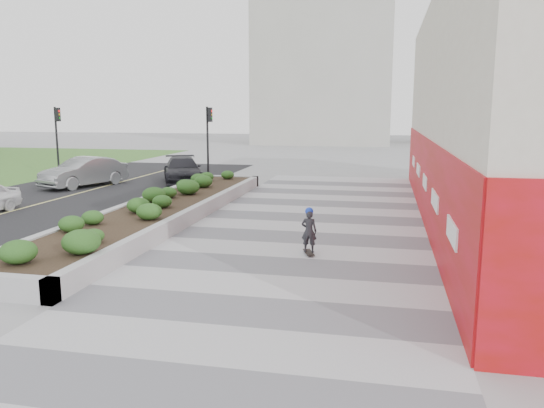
{
  "coord_description": "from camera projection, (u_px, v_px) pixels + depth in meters",
  "views": [
    {
      "loc": [
        2.54,
        -11.15,
        3.95
      ],
      "look_at": [
        -0.85,
        4.72,
        1.1
      ],
      "focal_mm": 35.0,
      "sensor_mm": 36.0,
      "label": 1
    }
  ],
  "objects": [
    {
      "name": "manhole_cover",
      "position": [
        307.0,
        255.0,
        14.73
      ],
      "size": [
        0.44,
        0.44,
        0.01
      ],
      "primitive_type": "cylinder",
      "color": "#595654",
      "rests_on": "ground"
    },
    {
      "name": "street",
      "position": [
        11.0,
        211.0,
        21.15
      ],
      "size": [
        10.0,
        40.0,
        0.0
      ],
      "primitive_type": "cube",
      "color": "black",
      "rests_on": "ground"
    },
    {
      "name": "skateboarder",
      "position": [
        309.0,
        231.0,
        14.67
      ],
      "size": [
        0.45,
        0.75,
        1.34
      ],
      "rotation": [
        0.0,
        0.0,
        0.34
      ],
      "color": "beige",
      "rests_on": "ground"
    },
    {
      "name": "ground",
      "position": [
        265.0,
        289.0,
        11.94
      ],
      "size": [
        160.0,
        160.0,
        0.0
      ],
      "primitive_type": "plane",
      "color": "gray",
      "rests_on": "ground"
    },
    {
      "name": "traffic_signal_near",
      "position": [
        209.0,
        133.0,
        29.81
      ],
      "size": [
        0.33,
        0.28,
        4.2
      ],
      "color": "black",
      "rests_on": "ground"
    },
    {
      "name": "traffic_signal_far",
      "position": [
        57.0,
        132.0,
        31.22
      ],
      "size": [
        0.33,
        0.28,
        4.2
      ],
      "color": "black",
      "rests_on": "ground"
    },
    {
      "name": "car_dark",
      "position": [
        182.0,
        170.0,
        29.55
      ],
      "size": [
        3.84,
        5.24,
        1.41
      ],
      "primitive_type": "imported",
      "rotation": [
        0.0,
        0.0,
        0.43
      ],
      "color": "black",
      "rests_on": "ground"
    },
    {
      "name": "car_silver",
      "position": [
        84.0,
        172.0,
        27.98
      ],
      "size": [
        3.16,
        4.98,
        1.55
      ],
      "primitive_type": "imported",
      "rotation": [
        0.0,
        0.0,
        -0.35
      ],
      "color": "gray",
      "rests_on": "ground"
    },
    {
      "name": "distant_bldg_north_l",
      "position": [
        325.0,
        61.0,
        64.22
      ],
      "size": [
        16.0,
        12.0,
        20.0
      ],
      "primitive_type": "cube",
      "color": "#ADAAA3",
      "rests_on": "ground"
    },
    {
      "name": "walkway",
      "position": [
        289.0,
        254.0,
        14.83
      ],
      "size": [
        8.0,
        36.0,
        0.01
      ],
      "primitive_type": "cube",
      "color": "#A8A8AD",
      "rests_on": "ground"
    },
    {
      "name": "planter",
      "position": [
        163.0,
        207.0,
        19.75
      ],
      "size": [
        3.0,
        18.0,
        0.9
      ],
      "color": "#9E9EA0",
      "rests_on": "ground"
    },
    {
      "name": "building",
      "position": [
        517.0,
        110.0,
        18.47
      ],
      "size": [
        6.04,
        24.08,
        8.0
      ],
      "color": "beige",
      "rests_on": "ground"
    },
    {
      "name": "distant_bldg_north_r",
      "position": [
        493.0,
        44.0,
        64.58
      ],
      "size": [
        14.0,
        10.0,
        24.0
      ],
      "primitive_type": "cube",
      "color": "#ADAAA3",
      "rests_on": "ground"
    }
  ]
}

